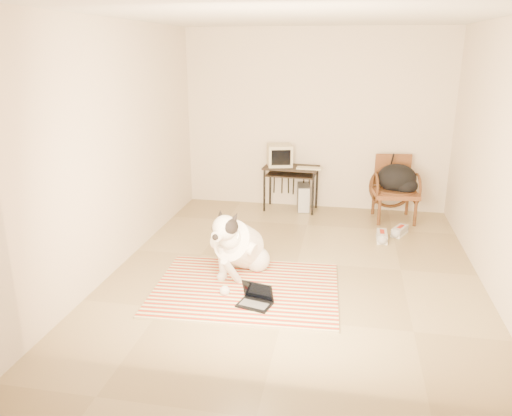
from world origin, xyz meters
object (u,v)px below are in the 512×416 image
(dog, at_px, (239,247))
(pc_tower, at_px, (303,197))
(laptop, at_px, (256,299))
(rattan_chair, at_px, (394,188))
(computer_desk, at_px, (291,173))
(backpack, at_px, (398,179))
(crt_monitor, at_px, (280,155))

(dog, distance_m, pc_tower, 2.55)
(laptop, relative_size, rattan_chair, 0.39)
(computer_desk, distance_m, rattan_chair, 1.54)
(dog, height_order, computer_desk, dog)
(pc_tower, distance_m, backpack, 1.45)
(laptop, height_order, crt_monitor, crt_monitor)
(dog, bearing_deg, crt_monitor, 87.95)
(backpack, bearing_deg, computer_desk, 172.60)
(rattan_chair, bearing_deg, computer_desk, 174.56)
(crt_monitor, bearing_deg, rattan_chair, -6.24)
(laptop, distance_m, backpack, 3.32)
(crt_monitor, bearing_deg, backpack, -7.98)
(laptop, bearing_deg, pc_tower, 87.16)
(rattan_chair, height_order, backpack, rattan_chair)
(crt_monitor, relative_size, rattan_chair, 0.48)
(crt_monitor, bearing_deg, pc_tower, 1.97)
(dog, bearing_deg, pc_tower, 79.42)
(rattan_chair, bearing_deg, pc_tower, 171.46)
(laptop, xyz_separation_m, crt_monitor, (-0.22, 3.14, 0.77))
(dog, xyz_separation_m, pc_tower, (0.47, 2.50, -0.14))
(pc_tower, bearing_deg, dog, -100.58)
(crt_monitor, distance_m, rattan_chair, 1.76)
(computer_desk, height_order, pc_tower, computer_desk)
(dog, height_order, pc_tower, dog)
(laptop, bearing_deg, crt_monitor, 94.03)
(laptop, xyz_separation_m, pc_tower, (0.16, 3.15, 0.12))
(pc_tower, distance_m, rattan_chair, 1.37)
(computer_desk, bearing_deg, crt_monitor, 167.21)
(laptop, bearing_deg, backpack, 62.23)
(dog, xyz_separation_m, backpack, (1.84, 2.24, 0.27))
(crt_monitor, xyz_separation_m, rattan_chair, (1.71, -0.19, -0.38))
(rattan_chair, bearing_deg, crt_monitor, 173.76)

